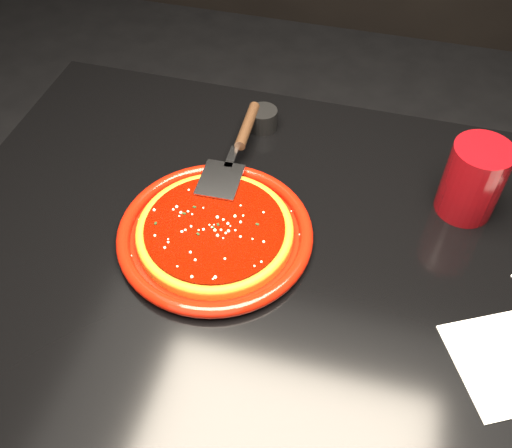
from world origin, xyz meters
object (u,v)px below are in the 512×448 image
(pizza_server, at_px, (236,149))
(ramekin, at_px, (263,119))
(plate, at_px, (215,234))
(cup, at_px, (473,180))
(table, at_px, (289,366))

(pizza_server, height_order, ramekin, pizza_server)
(plate, height_order, pizza_server, pizza_server)
(ramekin, bearing_deg, cup, -17.13)
(plate, bearing_deg, pizza_server, 95.08)
(table, bearing_deg, pizza_server, 131.85)
(plate, xyz_separation_m, ramekin, (0.00, 0.29, 0.01))
(table, height_order, cup, cup)
(table, distance_m, pizza_server, 0.47)
(plate, distance_m, cup, 0.43)
(table, bearing_deg, plate, -179.34)
(plate, bearing_deg, table, 0.66)
(plate, relative_size, ramekin, 5.84)
(plate, distance_m, ramekin, 0.29)
(table, xyz_separation_m, ramekin, (-0.13, 0.29, 0.40))
(cup, xyz_separation_m, ramekin, (-0.38, 0.12, -0.05))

